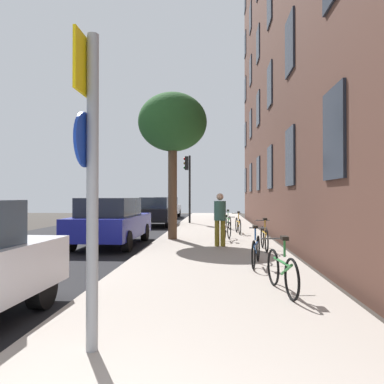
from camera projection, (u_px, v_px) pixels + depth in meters
name	position (u px, v px, depth m)	size (l,w,h in m)	color
ground_plane	(135.00, 235.00, 16.28)	(41.80, 41.80, 0.00)	#332D28
road_asphalt	(88.00, 234.00, 16.41)	(7.00, 38.00, 0.01)	black
sidewalk	(214.00, 234.00, 16.06)	(4.20, 38.00, 0.12)	#9E9389
building_facade	(276.00, 19.00, 15.51)	(0.56, 27.00, 18.20)	#513328
sign_post	(90.00, 164.00, 3.77)	(0.15, 0.60, 3.21)	gray
traffic_light	(188.00, 177.00, 21.89)	(0.43, 0.24, 3.98)	black
tree_near	(173.00, 124.00, 13.65)	(2.53, 2.53, 5.38)	brown
bicycle_0	(282.00, 270.00, 6.01)	(0.42, 1.59, 0.93)	black
bicycle_1	(256.00, 249.00, 8.41)	(0.50, 1.62, 0.91)	black
bicycle_2	(264.00, 237.00, 10.78)	(0.42, 1.65, 0.94)	black
bicycle_3	(227.00, 230.00, 13.24)	(0.52, 1.55, 0.91)	black
bicycle_4	(238.00, 225.00, 15.60)	(0.42, 1.69, 0.94)	black
bicycle_5	(227.00, 221.00, 18.01)	(0.45, 1.70, 0.93)	black
pedestrian_0	(220.00, 216.00, 11.62)	(0.52, 0.52, 1.66)	olive
car_1	(111.00, 221.00, 12.57)	(1.95, 4.47, 1.62)	navy
car_2	(157.00, 211.00, 20.88)	(1.82, 3.94, 1.62)	black
car_3	(167.00, 207.00, 29.22)	(1.90, 4.24, 1.62)	#B7B7BC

